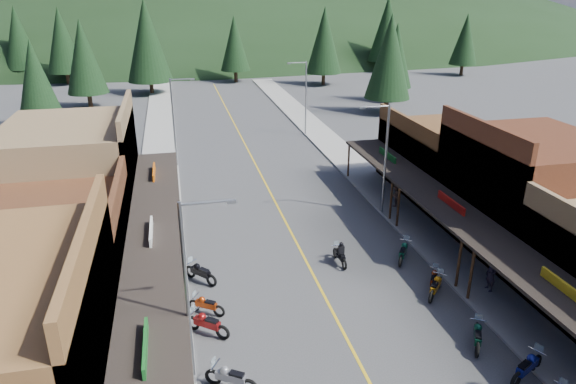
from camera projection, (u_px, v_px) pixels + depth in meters
ground at (317, 283)px, 28.48m from camera, size 220.00×220.00×0.00m
centerline at (257, 168)px, 46.60m from camera, size 0.15×90.00×0.01m
sidewalk_west at (159, 174)px, 44.79m from camera, size 3.40×94.00×0.15m
sidewalk_east at (348, 161)px, 48.36m from camera, size 3.40×94.00×0.15m
shop_west_2 at (51, 255)px, 26.26m from camera, size 10.90×9.00×6.20m
shop_west_3 at (76, 175)px, 34.59m from camera, size 10.90×10.20×8.20m
shop_east_2 at (527, 193)px, 31.55m from camera, size 10.90×9.00×8.20m
shop_east_3 at (446, 160)px, 40.60m from camera, size 10.90×10.20×6.20m
streetlight_0 at (190, 285)px, 19.97m from camera, size 2.16×0.18×8.00m
streetlight_1 at (175, 119)px, 45.33m from camera, size 2.16×0.18×8.00m
streetlight_2 at (384, 155)px, 35.50m from camera, size 2.16×0.18×8.00m
streetlight_3 at (305, 95)px, 55.43m from camera, size 2.16×0.18×8.00m
ridge_hill at (192, 43)px, 150.77m from camera, size 310.00×140.00×60.00m
pine_1 at (62, 40)px, 84.28m from camera, size 5.88×5.88×12.50m
pine_2 at (147, 40)px, 76.01m from camera, size 6.72×6.72×14.00m
pine_3 at (235, 43)px, 86.68m from camera, size 5.04×5.04×11.00m
pine_4 at (324, 40)px, 83.84m from camera, size 5.88×5.88×12.50m
pine_5 at (387, 29)px, 97.71m from camera, size 6.72×6.72×14.00m
pine_6 at (465, 39)px, 93.48m from camera, size 5.04×5.04×11.00m
pine_7 at (19, 38)px, 88.08m from camera, size 5.88×5.88×12.50m
pine_8 at (35, 76)px, 57.99m from camera, size 4.48×4.48×10.00m
pine_9 at (396, 56)px, 71.80m from camera, size 4.93×4.93×10.80m
pine_10 at (84, 57)px, 67.57m from camera, size 5.38×5.38×11.60m
pine_11 at (389, 57)px, 64.34m from camera, size 5.82×5.82×12.40m
bike_west_5 at (231, 377)px, 20.69m from camera, size 2.34×1.87×1.31m
bike_west_6 at (207, 323)px, 23.99m from camera, size 2.33×2.07×1.34m
bike_west_7 at (206, 304)px, 25.57m from camera, size 2.02×1.64×1.13m
bike_west_8 at (200, 272)px, 28.34m from camera, size 2.07×2.18×1.29m
bike_east_4 at (527, 366)px, 21.25m from camera, size 2.43×1.72×1.33m
bike_east_5 at (478, 335)px, 23.24m from camera, size 1.70×2.22×1.23m
bike_east_6 at (436, 285)px, 27.07m from camera, size 2.02×2.09×1.25m
bike_east_7 at (434, 278)px, 27.85m from camera, size 1.64×2.00×1.13m
bike_east_8 at (403, 251)px, 30.57m from camera, size 1.91×2.29×1.29m
rider_on_bike at (340, 255)px, 30.24m from camera, size 0.78×2.03×1.52m
pedestrian_east_a at (491, 274)px, 27.20m from camera, size 0.46×0.70×1.89m
pedestrian_east_b at (395, 195)px, 37.87m from camera, size 0.92×0.82×1.64m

